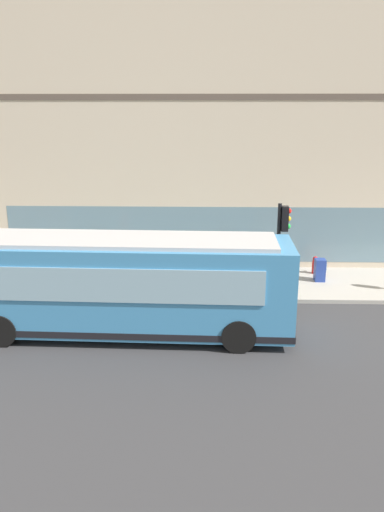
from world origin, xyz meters
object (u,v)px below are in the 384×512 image
(city_bus_nearside, at_px, (127,286))
(traffic_light_near_corner, at_px, (282,232))
(pedestrian_by_light_pole, at_px, (95,265))
(newspaper_vending_box, at_px, (320,270))
(fire_hydrant, at_px, (315,265))

(city_bus_nearside, xyz_separation_m, traffic_light_near_corner, (3.25, -5.17, 0.98))
(pedestrian_by_light_pole, bearing_deg, newspaper_vending_box, -79.46)
(traffic_light_near_corner, distance_m, newspaper_vending_box, 3.09)
(traffic_light_near_corner, height_order, newspaper_vending_box, traffic_light_near_corner)
(city_bus_nearside, relative_size, newspaper_vending_box, 11.23)
(fire_hydrant, height_order, newspaper_vending_box, newspaper_vending_box)
(city_bus_nearside, relative_size, fire_hydrant, 13.66)
(fire_hydrant, bearing_deg, traffic_light_near_corner, 144.55)
(pedestrian_by_light_pole, xyz_separation_m, newspaper_vending_box, (1.62, -8.70, -0.61))
(pedestrian_by_light_pole, bearing_deg, city_bus_nearside, -152.12)
(traffic_light_near_corner, bearing_deg, newspaper_vending_box, -48.72)
(traffic_light_near_corner, relative_size, fire_hydrant, 4.62)
(traffic_light_near_corner, xyz_separation_m, fire_hydrant, (2.57, -1.83, -2.02))
(pedestrian_by_light_pole, bearing_deg, fire_hydrant, -73.45)
(traffic_light_near_corner, distance_m, fire_hydrant, 3.74)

